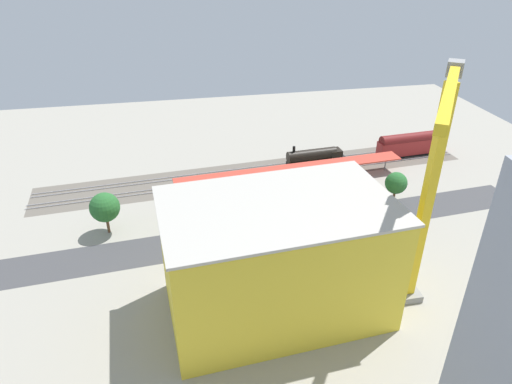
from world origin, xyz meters
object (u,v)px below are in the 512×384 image
at_px(platform_canopy_near, 292,169).
at_px(street_tree_5, 363,183).
at_px(parked_car_1, 373,225).
at_px(street_tree_2, 219,199).
at_px(street_tree_3, 105,207).
at_px(locomotive, 317,156).
at_px(tower_crane, 430,184).
at_px(parked_car_2, 332,232).
at_px(box_truck_0, 280,244).
at_px(street_tree_1, 185,203).
at_px(traffic_light, 367,217).
at_px(street_tree_4, 396,183).
at_px(street_tree_0, 298,194).
at_px(passenger_coach, 412,144).
at_px(parked_car_3, 288,234).
at_px(parked_car_0, 411,222).
at_px(construction_building, 277,260).

height_order(platform_canopy_near, street_tree_5, street_tree_5).
bearing_deg(parked_car_1, street_tree_2, -16.64).
distance_m(parked_car_1, street_tree_3, 51.92).
xyz_separation_m(locomotive, tower_crane, (2.22, 51.78, 19.42)).
height_order(parked_car_2, box_truck_0, box_truck_0).
bearing_deg(street_tree_1, locomotive, -147.24).
bearing_deg(street_tree_1, traffic_light, 162.57).
relative_size(locomotive, street_tree_1, 2.21).
relative_size(platform_canopy_near, street_tree_3, 6.44).
bearing_deg(street_tree_4, platform_canopy_near, -35.78).
xyz_separation_m(locomotive, street_tree_2, (27.56, 22.24, 3.34)).
distance_m(street_tree_4, traffic_light, 14.42).
bearing_deg(platform_canopy_near, street_tree_0, 79.97).
relative_size(passenger_coach, parked_car_1, 4.37).
distance_m(locomotive, street_tree_5, 22.31).
bearing_deg(street_tree_3, traffic_light, 167.62).
xyz_separation_m(street_tree_2, street_tree_5, (-30.26, -0.35, 0.05)).
height_order(street_tree_0, street_tree_5, street_tree_5).
xyz_separation_m(tower_crane, street_tree_0, (9.22, -29.35, -16.61)).
distance_m(parked_car_2, traffic_light, 7.25).
relative_size(street_tree_0, street_tree_2, 0.97).
bearing_deg(parked_car_3, traffic_light, 172.27).
bearing_deg(street_tree_1, street_tree_4, 178.99).
distance_m(box_truck_0, traffic_light, 17.72).
relative_size(locomotive, parked_car_1, 3.59).
bearing_deg(passenger_coach, parked_car_3, 36.30).
bearing_deg(street_tree_3, box_truck_0, 157.92).
bearing_deg(locomotive, street_tree_5, 97.04).
distance_m(parked_car_3, street_tree_0, 9.87).
xyz_separation_m(parked_car_3, street_tree_2, (12.08, -8.27, 4.53)).
bearing_deg(street_tree_1, street_tree_5, -179.81).
bearing_deg(traffic_light, tower_crane, 85.62).
bearing_deg(parked_car_2, tower_crane, 103.31).
bearing_deg(locomotive, box_truck_0, 62.18).
relative_size(parked_car_0, box_truck_0, 0.52).
xyz_separation_m(construction_building, street_tree_0, (-10.83, -25.94, -4.37)).
distance_m(street_tree_1, street_tree_4, 44.07).
xyz_separation_m(parked_car_1, street_tree_4, (-8.29, -8.15, 4.32)).
height_order(parked_car_0, tower_crane, tower_crane).
height_order(parked_car_1, parked_car_3, parked_car_1).
height_order(passenger_coach, box_truck_0, passenger_coach).
relative_size(tower_crane, street_tree_5, 4.84).
relative_size(tower_crane, street_tree_1, 5.07).
bearing_deg(construction_building, locomotive, -119.08).
bearing_deg(locomotive, tower_crane, 87.54).
relative_size(parked_car_0, street_tree_3, 0.58).
distance_m(parked_car_0, traffic_light, 10.89).
height_order(parked_car_3, tower_crane, tower_crane).
xyz_separation_m(parked_car_0, street_tree_5, (6.82, -9.41, 4.59)).
bearing_deg(locomotive, street_tree_4, 113.39).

